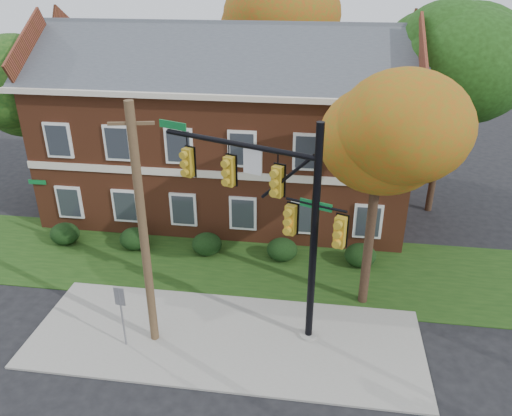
# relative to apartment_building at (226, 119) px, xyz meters

# --- Properties ---
(ground) EXTENTS (120.00, 120.00, 0.00)m
(ground) POSITION_rel_apartment_building_xyz_m (2.00, -11.95, -4.99)
(ground) COLOR black
(ground) RESTS_ON ground
(sidewalk) EXTENTS (14.00, 5.00, 0.08)m
(sidewalk) POSITION_rel_apartment_building_xyz_m (2.00, -10.95, -4.95)
(sidewalk) COLOR gray
(sidewalk) RESTS_ON ground
(grass_strip) EXTENTS (30.00, 6.00, 0.04)m
(grass_strip) POSITION_rel_apartment_building_xyz_m (2.00, -5.95, -4.97)
(grass_strip) COLOR #193811
(grass_strip) RESTS_ON ground
(apartment_building) EXTENTS (18.80, 8.80, 9.74)m
(apartment_building) POSITION_rel_apartment_building_xyz_m (0.00, 0.00, 0.00)
(apartment_building) COLOR brown
(apartment_building) RESTS_ON ground
(hedge_far_left) EXTENTS (1.40, 1.26, 1.05)m
(hedge_far_left) POSITION_rel_apartment_building_xyz_m (-7.00, -5.25, -4.46)
(hedge_far_left) COLOR black
(hedge_far_left) RESTS_ON ground
(hedge_left) EXTENTS (1.40, 1.26, 1.05)m
(hedge_left) POSITION_rel_apartment_building_xyz_m (-3.50, -5.25, -4.46)
(hedge_left) COLOR black
(hedge_left) RESTS_ON ground
(hedge_center) EXTENTS (1.40, 1.26, 1.05)m
(hedge_center) POSITION_rel_apartment_building_xyz_m (0.00, -5.25, -4.46)
(hedge_center) COLOR black
(hedge_center) RESTS_ON ground
(hedge_right) EXTENTS (1.40, 1.26, 1.05)m
(hedge_right) POSITION_rel_apartment_building_xyz_m (3.50, -5.25, -4.46)
(hedge_right) COLOR black
(hedge_right) RESTS_ON ground
(hedge_far_right) EXTENTS (1.40, 1.26, 1.05)m
(hedge_far_right) POSITION_rel_apartment_building_xyz_m (7.00, -5.25, -4.46)
(hedge_far_right) COLOR black
(hedge_far_right) RESTS_ON ground
(tree_near_right) EXTENTS (4.50, 4.25, 8.58)m
(tree_near_right) POSITION_rel_apartment_building_xyz_m (7.22, -8.09, 1.68)
(tree_near_right) COLOR black
(tree_near_right) RESTS_ON ground
(tree_left_rear) EXTENTS (5.40, 5.10, 8.88)m
(tree_left_rear) POSITION_rel_apartment_building_xyz_m (-9.73, -1.12, 1.69)
(tree_left_rear) COLOR black
(tree_left_rear) RESTS_ON ground
(tree_right_rear) EXTENTS (6.30, 5.95, 10.62)m
(tree_right_rear) POSITION_rel_apartment_building_xyz_m (11.31, 0.86, 3.13)
(tree_right_rear) COLOR black
(tree_right_rear) RESTS_ON ground
(tree_far_rear) EXTENTS (6.84, 6.46, 11.52)m
(tree_far_rear) POSITION_rel_apartment_building_xyz_m (1.34, 7.84, 3.86)
(tree_far_rear) COLOR black
(tree_far_rear) RESTS_ON ground
(traffic_signal) EXTENTS (6.77, 2.78, 8.02)m
(traffic_signal) POSITION_rel_apartment_building_xyz_m (3.61, -9.93, -0.01)
(traffic_signal) COLOR gray
(traffic_signal) RESTS_ON ground
(utility_pole) EXTENTS (1.34, 0.38, 8.68)m
(utility_pole) POSITION_rel_apartment_building_xyz_m (-0.50, -11.32, -0.58)
(utility_pole) COLOR #503A25
(utility_pole) RESTS_ON ground
(sign_post) EXTENTS (0.36, 0.07, 2.48)m
(sign_post) POSITION_rel_apartment_building_xyz_m (-1.40, -11.80, -3.30)
(sign_post) COLOR slate
(sign_post) RESTS_ON ground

